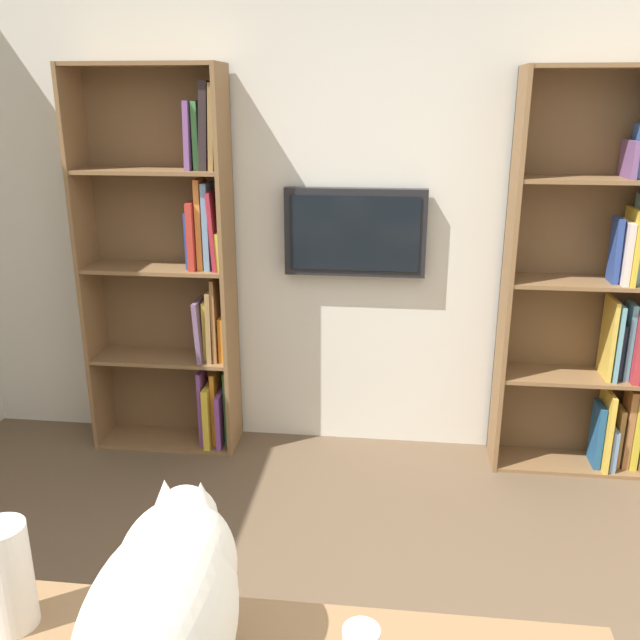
% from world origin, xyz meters
% --- Properties ---
extents(wall_back, '(4.52, 0.06, 2.70)m').
position_xyz_m(wall_back, '(0.00, -2.23, 1.35)').
color(wall_back, silver).
rests_on(wall_back, ground).
extents(bookshelf_left, '(0.77, 0.28, 2.02)m').
position_xyz_m(bookshelf_left, '(-1.19, -2.06, 0.99)').
color(bookshelf_left, brown).
rests_on(bookshelf_left, ground).
extents(bookshelf_right, '(0.79, 0.28, 2.04)m').
position_xyz_m(bookshelf_right, '(1.00, -2.06, 0.99)').
color(bookshelf_right, brown).
rests_on(bookshelf_right, ground).
extents(wall_mounted_tv, '(0.73, 0.07, 0.45)m').
position_xyz_m(wall_mounted_tv, '(0.06, -2.15, 1.21)').
color(wall_mounted_tv, black).
extents(cat, '(0.28, 0.66, 0.40)m').
position_xyz_m(cat, '(0.25, 0.30, 0.94)').
color(cat, silver).
rests_on(cat, desk).
extents(paper_towel_roll, '(0.11, 0.11, 0.26)m').
position_xyz_m(paper_towel_roll, '(0.67, 0.17, 0.86)').
color(paper_towel_roll, white).
rests_on(paper_towel_roll, desk).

